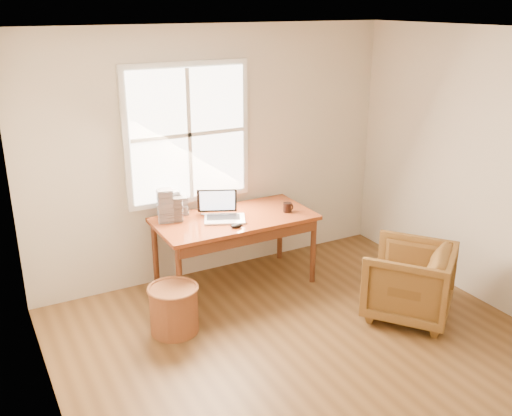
# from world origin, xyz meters

# --- Properties ---
(room_shell) EXTENTS (4.04, 4.54, 2.64)m
(room_shell) POSITION_xyz_m (-0.02, 0.16, 1.32)
(room_shell) COLOR brown
(room_shell) RESTS_ON ground
(desk) EXTENTS (1.60, 0.80, 0.04)m
(desk) POSITION_xyz_m (0.00, 1.80, 0.73)
(desk) COLOR brown
(desk) RESTS_ON room_shell
(armchair) EXTENTS (1.06, 1.06, 0.70)m
(armchair) POSITION_xyz_m (1.15, 0.48, 0.35)
(armchair) COLOR brown
(armchair) RESTS_ON room_shell
(wicker_stool) EXTENTS (0.44, 0.44, 0.43)m
(wicker_stool) POSITION_xyz_m (-0.88, 1.24, 0.21)
(wicker_stool) COLOR brown
(wicker_stool) RESTS_ON room_shell
(laptop) EXTENTS (0.50, 0.51, 0.28)m
(laptop) POSITION_xyz_m (-0.12, 1.76, 0.89)
(laptop) COLOR silver
(laptop) RESTS_ON desk
(mouse) EXTENTS (0.12, 0.07, 0.04)m
(mouse) POSITION_xyz_m (-0.11, 1.54, 0.77)
(mouse) COLOR black
(mouse) RESTS_ON desk
(coffee_mug) EXTENTS (0.10, 0.10, 0.10)m
(coffee_mug) POSITION_xyz_m (0.55, 1.67, 0.80)
(coffee_mug) COLOR black
(coffee_mug) RESTS_ON desk
(cd_stack_a) EXTENTS (0.14, 0.13, 0.28)m
(cd_stack_a) POSITION_xyz_m (-0.55, 2.08, 0.89)
(cd_stack_a) COLOR silver
(cd_stack_a) RESTS_ON desk
(cd_stack_b) EXTENTS (0.19, 0.18, 0.24)m
(cd_stack_b) POSITION_xyz_m (-0.56, 2.00, 0.87)
(cd_stack_b) COLOR #26262B
(cd_stack_b) RESTS_ON desk
(cd_stack_c) EXTENTS (0.17, 0.16, 0.33)m
(cd_stack_c) POSITION_xyz_m (-0.65, 2.01, 0.91)
(cd_stack_c) COLOR #A9AAB7
(cd_stack_c) RESTS_ON desk
(cd_stack_d) EXTENTS (0.18, 0.16, 0.19)m
(cd_stack_d) POSITION_xyz_m (-0.45, 2.14, 0.85)
(cd_stack_d) COLOR #ACB2B7
(cd_stack_d) RESTS_ON desk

